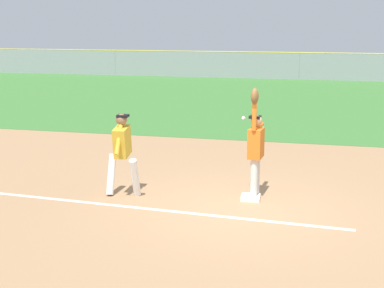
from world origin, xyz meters
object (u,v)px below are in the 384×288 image
parked_car_tan (309,65)px  parked_car_black (383,66)px  first_base (251,197)px  fielder (256,145)px  parked_car_green (232,63)px  baseball (243,118)px  parked_car_blue (167,62)px  runner (122,149)px

parked_car_tan → parked_car_black: 4.85m
first_base → fielder: fielder is taller
parked_car_green → baseball: bearing=-77.7°
parked_car_green → parked_car_blue: bearing=-178.2°
baseball → parked_car_green: bearing=99.6°
fielder → parked_car_blue: bearing=-65.2°
baseball → parked_car_green: 27.72m
runner → parked_car_black: (7.82, 28.25, -0.32)m
parked_car_black → parked_car_blue: bearing=175.6°
first_base → baseball: size_ratio=5.14×
parked_car_green → parked_car_tan: (5.26, -0.31, 0.00)m
parked_car_black → parked_car_green: bearing=176.4°
runner → baseball: size_ratio=23.24×
runner → parked_car_blue: size_ratio=0.38×
parked_car_blue → parked_car_green: size_ratio=1.00×
parked_car_green → first_base: bearing=-77.4°
parked_car_black → runner: bearing=-110.7°
runner → parked_car_black: 29.31m
parked_car_blue → parked_car_tan: same height
fielder → parked_car_blue: (-9.66, 27.56, -0.45)m
fielder → first_base: bearing=61.5°
fielder → runner: (-2.66, -0.46, -0.12)m
baseball → parked_car_tan: (0.63, 27.00, -0.94)m
parked_car_blue → parked_car_green: (4.74, -0.07, 0.00)m
baseball → parked_car_black: size_ratio=0.02×
parked_car_green → parked_car_black: bearing=4.3°
parked_car_tan → baseball: bearing=-89.4°
runner → parked_car_blue: bearing=100.9°
first_base → runner: bearing=-172.0°
fielder → runner: size_ratio=1.33×
first_base → parked_car_tan: bearing=89.1°
parked_car_blue → parked_car_green: 4.74m
first_base → runner: size_ratio=0.22×
parked_car_tan → parked_car_black: same height
parked_car_black → fielder: bearing=-105.7°
fielder → parked_car_tan: (0.35, 27.18, -0.45)m
runner → parked_car_blue: 28.88m
fielder → runner: bearing=15.3°
first_base → baseball: baseball is taller
baseball → parked_car_green: baseball is taller
fielder → baseball: 0.60m
fielder → parked_car_black: fielder is taller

